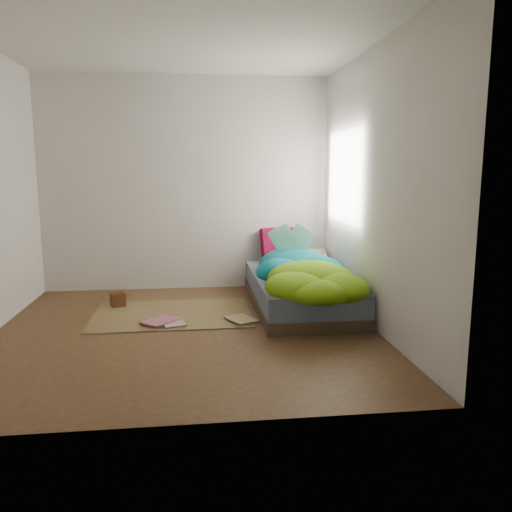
{
  "coord_description": "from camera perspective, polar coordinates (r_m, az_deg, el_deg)",
  "views": [
    {
      "loc": [
        0.1,
        -4.48,
        1.46
      ],
      "look_at": [
        0.74,
        0.75,
        0.56
      ],
      "focal_mm": 35.0,
      "sensor_mm": 36.0,
      "label": 1
    }
  ],
  "objects": [
    {
      "name": "floor_book_c",
      "position": [
        4.88,
        -2.77,
        -7.48
      ],
      "size": [
        0.33,
        0.36,
        0.02
      ],
      "primitive_type": "imported",
      "rotation": [
        0.0,
        0.0,
        0.48
      ],
      "color": "tan",
      "rests_on": "rug"
    },
    {
      "name": "duvet",
      "position": [
        5.2,
        5.57,
        -0.93
      ],
      "size": [
        0.96,
        1.84,
        0.34
      ],
      "primitive_type": null,
      "color": "#074F6F",
      "rests_on": "bed"
    },
    {
      "name": "open_book",
      "position": [
        5.66,
        4.09,
        3.03
      ],
      "size": [
        0.43,
        0.18,
        0.26
      ],
      "primitive_type": null,
      "rotation": [
        0.0,
        0.0,
        -0.21
      ],
      "color": "#2A8233",
      "rests_on": "duvet"
    },
    {
      "name": "floor_book_b",
      "position": [
        5.03,
        -11.83,
        -7.11
      ],
      "size": [
        0.4,
        0.4,
        0.03
      ],
      "primitive_type": "imported",
      "rotation": [
        0.0,
        0.0,
        -0.75
      ],
      "color": "#B26780",
      "rests_on": "rug"
    },
    {
      "name": "rug",
      "position": [
        5.25,
        -9.52,
        -6.57
      ],
      "size": [
        1.6,
        1.1,
        0.01
      ],
      "primitive_type": "cube",
      "color": "brown",
      "rests_on": "ground"
    },
    {
      "name": "floor_book_a",
      "position": [
        4.87,
        -10.63,
        -7.68
      ],
      "size": [
        0.27,
        0.32,
        0.02
      ],
      "primitive_type": "imported",
      "rotation": [
        0.0,
        0.0,
        0.28
      ],
      "color": "beige",
      "rests_on": "rug"
    },
    {
      "name": "bed",
      "position": [
        5.48,
        5.01,
        -4.02
      ],
      "size": [
        1.0,
        2.0,
        0.34
      ],
      "color": "#34241C",
      "rests_on": "ground"
    },
    {
      "name": "pillow_floral",
      "position": [
        6.18,
        5.4,
        -0.23
      ],
      "size": [
        0.61,
        0.43,
        0.13
      ],
      "primitive_type": "cube",
      "rotation": [
        0.0,
        0.0,
        -0.15
      ],
      "color": "beige",
      "rests_on": "bed"
    },
    {
      "name": "room_walls",
      "position": [
        4.49,
        -8.29,
        11.66
      ],
      "size": [
        3.54,
        3.54,
        2.62
      ],
      "color": "silver",
      "rests_on": "ground"
    },
    {
      "name": "wooden_box",
      "position": [
        5.65,
        -15.53,
        -4.81
      ],
      "size": [
        0.19,
        0.19,
        0.14
      ],
      "primitive_type": "cube",
      "rotation": [
        0.0,
        0.0,
        0.37
      ],
      "color": "#361B0C",
      "rests_on": "rug"
    },
    {
      "name": "ground",
      "position": [
        4.72,
        -7.96,
        -8.47
      ],
      "size": [
        3.5,
        3.5,
        0.0
      ],
      "primitive_type": "cube",
      "color": "#423219",
      "rests_on": "ground"
    },
    {
      "name": "pillow_magenta",
      "position": [
        6.27,
        2.52,
        1.3
      ],
      "size": [
        0.43,
        0.2,
        0.42
      ],
      "primitive_type": "cube",
      "rotation": [
        0.0,
        0.0,
        0.17
      ],
      "color": "#51051A",
      "rests_on": "bed"
    }
  ]
}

